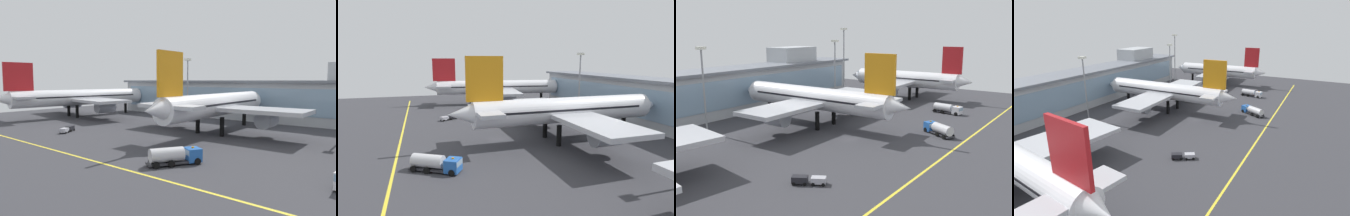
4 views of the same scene
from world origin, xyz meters
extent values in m
plane|color=#38383D|center=(0.00, 0.00, 0.00)|extent=(180.00, 180.00, 0.00)
cube|color=yellow|center=(0.00, -22.00, 0.01)|extent=(144.00, 0.50, 0.01)
cube|color=#ADB2B7|center=(0.00, 46.76, 6.37)|extent=(110.34, 12.00, 12.75)
cube|color=#84A3BC|center=(0.00, 40.71, 7.01)|extent=(105.93, 0.20, 8.16)
cube|color=slate|center=(0.00, 46.76, 13.15)|extent=(113.34, 14.00, 0.80)
cube|color=#ADB2B7|center=(33.10, 48.76, 15.75)|extent=(16.00, 10.00, 6.00)
cylinder|color=black|center=(2.02, 11.68, 2.34)|extent=(1.10, 1.10, 4.68)
cylinder|color=black|center=(9.03, 11.76, 2.34)|extent=(1.10, 1.10, 4.68)
cylinder|color=black|center=(5.30, 31.94, 2.34)|extent=(1.10, 1.10, 4.68)
cylinder|color=silver|center=(5.49, 15.24, 7.31)|extent=(6.33, 44.02, 5.85)
cone|color=silver|center=(5.22, 38.97, 7.31)|extent=(5.61, 5.32, 5.55)
cone|color=silver|center=(5.75, -8.79, 7.75)|extent=(5.04, 6.49, 4.97)
cube|color=#84A3BC|center=(5.26, 35.46, 8.33)|extent=(4.43, 4.14, 1.75)
cube|color=black|center=(5.49, 15.24, 7.75)|extent=(6.31, 36.99, 0.47)
cube|color=#B7BAC1|center=(5.49, 15.24, 6.58)|extent=(44.95, 11.05, 0.94)
cylinder|color=#999EA8|center=(-7.08, 16.68, 4.27)|extent=(4.16, 5.76, 4.09)
cylinder|color=#999EA8|center=(18.02, 16.96, 4.27)|extent=(4.16, 5.76, 4.09)
cube|color=orange|center=(5.70, -4.10, 14.91)|extent=(0.79, 7.92, 9.35)
cube|color=#B7BAC1|center=(5.70, -4.10, 8.18)|extent=(14.40, 4.99, 0.75)
cylinder|color=black|center=(53.17, 10.71, 2.30)|extent=(1.10, 1.10, 4.60)
cylinder|color=black|center=(60.07, 10.95, 2.30)|extent=(1.10, 1.10, 4.60)
cylinder|color=black|center=(56.00, 28.39, 2.30)|extent=(1.10, 1.10, 4.60)
cylinder|color=white|center=(56.51, 13.88, 7.19)|extent=(7.10, 38.38, 5.75)
cone|color=white|center=(55.77, 34.69, 7.19)|extent=(5.65, 5.37, 5.47)
cone|color=white|center=(57.26, -7.22, 7.62)|extent=(5.11, 6.50, 4.89)
cube|color=#84A3BC|center=(55.89, 31.44, 8.20)|extent=(4.45, 4.18, 1.73)
cube|color=black|center=(56.51, 13.88, 7.62)|extent=(6.94, 32.27, 0.46)
cube|color=#B7BAC1|center=(56.51, 13.88, 6.47)|extent=(38.85, 10.52, 0.92)
cylinder|color=#999EA8|center=(45.68, 14.88, 4.20)|extent=(4.20, 5.10, 4.03)
cylinder|color=#999EA8|center=(67.25, 15.64, 4.20)|extent=(4.20, 5.10, 4.03)
cube|color=red|center=(57.10, -2.91, 14.67)|extent=(0.93, 6.90, 9.21)
cube|color=#B7BAC1|center=(57.10, -2.91, 8.05)|extent=(12.48, 4.64, 0.74)
cylinder|color=black|center=(40.50, -11.92, 0.55)|extent=(0.45, 1.13, 1.10)
cylinder|color=black|center=(37.92, -11.56, 0.55)|extent=(0.45, 1.13, 1.10)
cylinder|color=black|center=(41.13, -7.47, 0.55)|extent=(0.45, 1.13, 1.10)
cylinder|color=black|center=(38.56, -7.10, 0.55)|extent=(0.45, 1.13, 1.10)
cylinder|color=black|center=(41.49, -4.98, 0.55)|extent=(0.45, 1.13, 1.10)
cylinder|color=black|center=(38.92, -4.61, 0.55)|extent=(0.45, 1.13, 1.10)
cube|color=#2D2D33|center=(39.82, -7.46, 0.45)|extent=(3.39, 7.82, 0.30)
cube|color=silver|center=(39.25, -11.47, 1.40)|extent=(2.91, 2.69, 2.20)
cube|color=#84A3BC|center=(39.25, -11.47, 1.88)|extent=(2.82, 2.76, 0.88)
cylinder|color=silver|center=(39.90, -6.93, 1.75)|extent=(3.07, 5.85, 2.30)
cube|color=orange|center=(39.25, -11.47, 2.62)|extent=(0.30, 0.40, 0.20)
cylinder|color=black|center=(-27.19, -7.20, 0.30)|extent=(0.48, 0.62, 0.60)
cylinder|color=black|center=(-25.91, -6.42, 0.30)|extent=(0.48, 0.62, 0.60)
cylinder|color=black|center=(-26.24, -8.76, 0.30)|extent=(0.48, 0.62, 0.60)
cylinder|color=black|center=(-24.97, -7.97, 0.30)|extent=(0.48, 0.62, 0.60)
cube|color=black|center=(-26.08, -7.59, 0.85)|extent=(2.64, 3.00, 1.10)
cylinder|color=black|center=(-25.54, -9.91, 0.30)|extent=(0.47, 0.61, 0.60)
cylinder|color=black|center=(-24.26, -9.13, 0.30)|extent=(0.47, 0.61, 0.60)
cylinder|color=black|center=(-24.66, -11.34, 0.30)|extent=(0.47, 0.61, 0.60)
cylinder|color=black|center=(-23.38, -10.56, 0.30)|extent=(0.47, 0.61, 0.60)
cube|color=#A8A8B2|center=(-24.46, -10.23, 0.80)|extent=(2.53, 2.83, 1.00)
cube|color=#2D2D33|center=(-25.24, -8.95, 0.45)|extent=(0.40, 0.56, 0.08)
cylinder|color=black|center=(16.09, -11.38, 0.55)|extent=(0.82, 1.10, 1.10)
cylinder|color=black|center=(18.32, -12.71, 0.55)|extent=(0.82, 1.10, 1.10)
cylinder|color=black|center=(13.79, -15.25, 0.55)|extent=(0.82, 1.10, 1.10)
cylinder|color=black|center=(16.03, -16.58, 0.55)|extent=(0.82, 1.10, 1.10)
cylinder|color=black|center=(12.51, -17.41, 0.55)|extent=(0.82, 1.10, 1.10)
cylinder|color=black|center=(14.74, -18.74, 0.55)|extent=(0.82, 1.10, 1.10)
cube|color=#2D2D33|center=(15.00, -15.76, 0.45)|extent=(5.87, 7.70, 0.30)
cube|color=#235BB2|center=(17.07, -12.27, 1.40)|extent=(3.43, 3.34, 2.20)
cube|color=#84A3BC|center=(17.07, -12.27, 1.88)|extent=(3.39, 3.37, 0.88)
cylinder|color=silver|center=(14.73, -16.22, 1.75)|extent=(4.83, 5.97, 2.30)
cube|color=orange|center=(17.07, -12.27, 2.62)|extent=(0.30, 0.40, 0.20)
cylinder|color=gray|center=(32.60, 28.81, 10.46)|extent=(0.44, 0.44, 20.92)
cube|color=silver|center=(32.60, 28.81, 21.27)|extent=(1.80, 1.80, 0.70)
cylinder|color=gray|center=(-15.84, 32.01, 10.16)|extent=(0.44, 0.44, 20.31)
cube|color=silver|center=(-15.84, 32.01, 20.66)|extent=(1.80, 1.80, 0.70)
cylinder|color=gray|center=(39.83, 30.26, 12.42)|extent=(0.44, 0.44, 24.85)
cube|color=silver|center=(39.83, 30.26, 25.20)|extent=(1.80, 1.80, 0.70)
camera|label=1|loc=(44.86, -52.59, 13.62)|focal=32.23mm
camera|label=2|loc=(61.29, -16.74, 18.78)|focal=29.32mm
camera|label=3|loc=(-68.93, -46.78, 24.76)|focal=40.06mm
camera|label=4|loc=(-78.03, -36.83, 31.62)|focal=29.58mm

